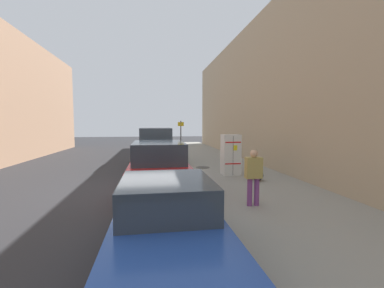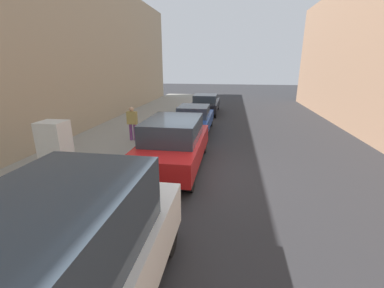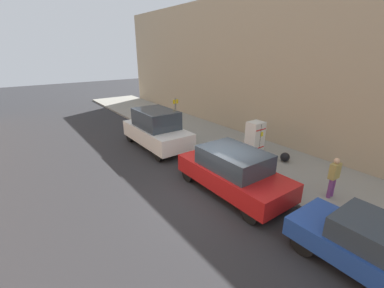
{
  "view_description": "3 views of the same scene",
  "coord_description": "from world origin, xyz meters",
  "px_view_note": "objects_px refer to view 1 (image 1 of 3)",
  "views": [
    {
      "loc": [
        -0.34,
        9.36,
        2.36
      ],
      "look_at": [
        -2.33,
        -3.23,
        1.37
      ],
      "focal_mm": 24.0,
      "sensor_mm": 36.0,
      "label": 1
    },
    {
      "loc": [
        1.37,
        -7.91,
        3.49
      ],
      "look_at": [
        0.31,
        -1.15,
        1.35
      ],
      "focal_mm": 24.0,
      "sensor_mm": 36.0,
      "label": 2
    },
    {
      "loc": [
        5.81,
        6.48,
        5.22
      ],
      "look_at": [
        -1.31,
        -3.31,
        0.73
      ],
      "focal_mm": 24.0,
      "sensor_mm": 36.0,
      "label": 3
    }
  ],
  "objects_px": {
    "parked_hatchback_blue": "(167,223)",
    "parked_van_white": "(156,147)",
    "discarded_refrigerator": "(231,155)",
    "trash_bag": "(258,175)",
    "parked_suv_red": "(159,166)",
    "street_sign_post": "(181,138)",
    "pedestrian_walking_far": "(253,174)"
  },
  "relations": [
    {
      "from": "parked_van_white",
      "to": "parked_suv_red",
      "type": "bearing_deg",
      "value": 90.0
    },
    {
      "from": "discarded_refrigerator",
      "to": "parked_hatchback_blue",
      "type": "relative_size",
      "value": 0.42
    },
    {
      "from": "discarded_refrigerator",
      "to": "parked_van_white",
      "type": "height_order",
      "value": "parked_van_white"
    },
    {
      "from": "street_sign_post",
      "to": "parked_suv_red",
      "type": "distance_m",
      "value": 6.57
    },
    {
      "from": "parked_suv_red",
      "to": "parked_hatchback_blue",
      "type": "bearing_deg",
      "value": 90.0
    },
    {
      "from": "discarded_refrigerator",
      "to": "parked_suv_red",
      "type": "distance_m",
      "value": 3.62
    },
    {
      "from": "trash_bag",
      "to": "parked_hatchback_blue",
      "type": "height_order",
      "value": "parked_hatchback_blue"
    },
    {
      "from": "street_sign_post",
      "to": "parked_suv_red",
      "type": "xyz_separation_m",
      "value": [
        1.52,
        6.36,
        -0.62
      ]
    },
    {
      "from": "street_sign_post",
      "to": "pedestrian_walking_far",
      "type": "height_order",
      "value": "street_sign_post"
    },
    {
      "from": "street_sign_post",
      "to": "parked_van_white",
      "type": "bearing_deg",
      "value": 13.6
    },
    {
      "from": "parked_suv_red",
      "to": "parked_hatchback_blue",
      "type": "relative_size",
      "value": 1.1
    },
    {
      "from": "pedestrian_walking_far",
      "to": "parked_hatchback_blue",
      "type": "xyz_separation_m",
      "value": [
        2.47,
        2.38,
        -0.28
      ]
    },
    {
      "from": "parked_suv_red",
      "to": "parked_hatchback_blue",
      "type": "height_order",
      "value": "parked_suv_red"
    },
    {
      "from": "parked_van_white",
      "to": "parked_hatchback_blue",
      "type": "bearing_deg",
      "value": 90.0
    },
    {
      "from": "street_sign_post",
      "to": "parked_van_white",
      "type": "distance_m",
      "value": 1.62
    },
    {
      "from": "discarded_refrigerator",
      "to": "street_sign_post",
      "type": "distance_m",
      "value": 4.95
    },
    {
      "from": "trash_bag",
      "to": "pedestrian_walking_far",
      "type": "xyz_separation_m",
      "value": [
        1.38,
        2.89,
        0.64
      ]
    },
    {
      "from": "trash_bag",
      "to": "discarded_refrigerator",
      "type": "bearing_deg",
      "value": -64.0
    },
    {
      "from": "street_sign_post",
      "to": "trash_bag",
      "type": "bearing_deg",
      "value": 111.25
    },
    {
      "from": "discarded_refrigerator",
      "to": "parked_suv_red",
      "type": "height_order",
      "value": "discarded_refrigerator"
    },
    {
      "from": "parked_van_white",
      "to": "parked_suv_red",
      "type": "relative_size",
      "value": 1.02
    },
    {
      "from": "parked_hatchback_blue",
      "to": "parked_suv_red",
      "type": "bearing_deg",
      "value": -90.0
    },
    {
      "from": "discarded_refrigerator",
      "to": "parked_suv_red",
      "type": "relative_size",
      "value": 0.39
    },
    {
      "from": "parked_hatchback_blue",
      "to": "street_sign_post",
      "type": "bearing_deg",
      "value": -97.66
    },
    {
      "from": "discarded_refrigerator",
      "to": "trash_bag",
      "type": "relative_size",
      "value": 3.97
    },
    {
      "from": "discarded_refrigerator",
      "to": "trash_bag",
      "type": "distance_m",
      "value": 1.66
    },
    {
      "from": "parked_hatchback_blue",
      "to": "parked_van_white",
      "type": "bearing_deg",
      "value": -90.0
    },
    {
      "from": "pedestrian_walking_far",
      "to": "parked_van_white",
      "type": "xyz_separation_m",
      "value": [
        2.47,
        -8.53,
        0.05
      ]
    },
    {
      "from": "trash_bag",
      "to": "parked_hatchback_blue",
      "type": "distance_m",
      "value": 6.53
    },
    {
      "from": "street_sign_post",
      "to": "parked_hatchback_blue",
      "type": "xyz_separation_m",
      "value": [
        1.52,
        11.27,
        -0.77
      ]
    },
    {
      "from": "parked_hatchback_blue",
      "to": "discarded_refrigerator",
      "type": "bearing_deg",
      "value": -115.64
    },
    {
      "from": "pedestrian_walking_far",
      "to": "parked_hatchback_blue",
      "type": "bearing_deg",
      "value": 44.72
    }
  ]
}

